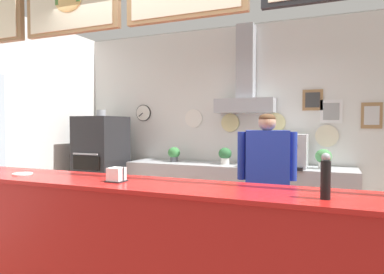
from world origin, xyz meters
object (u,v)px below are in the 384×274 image
potted_thyme (260,157)px  potted_rosemary (174,153)px  potted_basil (323,158)px  shop_worker (267,188)px  espresso_machine (283,151)px  pepper_grinder (326,176)px  napkin_holder (116,175)px  condiment_plate (22,174)px  pizza_oven (102,169)px  potted_oregano (225,155)px

potted_thyme → potted_rosemary: bearing=177.8°
potted_basil → potted_thyme: (-0.80, -0.02, -0.01)m
shop_worker → espresso_machine: shop_worker is taller
pepper_grinder → napkin_holder: bearing=178.2°
pepper_grinder → condiment_plate: size_ratio=1.65×
pizza_oven → shop_worker: pizza_oven is taller
shop_worker → condiment_plate: (-1.89, -1.23, 0.21)m
pizza_oven → condiment_plate: (0.78, -2.13, 0.25)m
potted_basil → potted_thyme: 0.80m
potted_basil → pepper_grinder: bearing=-88.6°
shop_worker → potted_rosemary: bearing=-51.2°
potted_rosemary → pepper_grinder: size_ratio=0.81×
shop_worker → napkin_holder: (-0.92, -1.23, 0.25)m
pepper_grinder → potted_thyme: bearing=109.3°
potted_basil → potted_oregano: bearing=-179.3°
potted_basil → condiment_plate: bearing=-134.6°
potted_rosemary → condiment_plate: 2.46m
napkin_holder → condiment_plate: napkin_holder is taller
potted_basil → potted_oregano: 1.28m
potted_oregano → pizza_oven: bearing=-171.6°
pizza_oven → condiment_plate: pizza_oven is taller
shop_worker → condiment_plate: size_ratio=9.69×
napkin_holder → pepper_grinder: 1.48m
napkin_holder → pepper_grinder: bearing=-1.8°
pizza_oven → napkin_holder: bearing=-50.6°
espresso_machine → potted_oregano: 0.79m
potted_rosemary → espresso_machine: bearing=-1.9°
espresso_machine → potted_oregano: size_ratio=2.55×
shop_worker → potted_basil: bearing=-126.4°
pepper_grinder → shop_worker: bearing=113.7°
potted_basil → napkin_holder: 2.80m
shop_worker → potted_oregano: shop_worker is taller
espresso_machine → shop_worker: bearing=-90.3°
potted_basil → potted_oregano: potted_basil is taller
napkin_holder → pizza_oven: bearing=129.4°
potted_basil → potted_thyme: size_ratio=1.11×
potted_thyme → shop_worker: bearing=-75.8°
potted_thyme → napkin_holder: bearing=-104.5°
pepper_grinder → potted_oregano: bearing=118.7°
espresso_machine → potted_thyme: (-0.30, 0.00, -0.09)m
shop_worker → potted_thyme: size_ratio=7.14×
potted_thyme → pepper_grinder: pepper_grinder is taller
pizza_oven → potted_basil: pizza_oven is taller
espresso_machine → napkin_holder: size_ratio=4.35×
potted_basil → pepper_grinder: (0.06, -2.47, 0.12)m
potted_oregano → pepper_grinder: (1.34, -2.45, 0.13)m
pizza_oven → espresso_machine: 2.71m
pizza_oven → potted_basil: bearing=5.3°
shop_worker → pizza_oven: bearing=-32.3°
potted_oregano → potted_thyme: bearing=-0.5°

